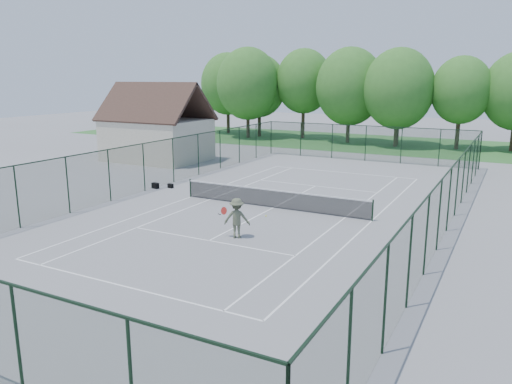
# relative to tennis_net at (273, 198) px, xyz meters

# --- Properties ---
(ground) EXTENTS (140.00, 140.00, 0.00)m
(ground) POSITION_rel_tennis_net_xyz_m (0.00, 0.00, -0.58)
(ground) COLOR gray
(ground) RESTS_ON ground
(grass_far) EXTENTS (80.00, 16.00, 0.01)m
(grass_far) POSITION_rel_tennis_net_xyz_m (0.00, 30.00, -0.57)
(grass_far) COLOR #367432
(grass_far) RESTS_ON ground
(court_lines) EXTENTS (11.05, 23.85, 0.01)m
(court_lines) POSITION_rel_tennis_net_xyz_m (0.00, 0.00, -0.57)
(court_lines) COLOR white
(court_lines) RESTS_ON ground
(tennis_net) EXTENTS (11.08, 0.08, 1.10)m
(tennis_net) POSITION_rel_tennis_net_xyz_m (0.00, 0.00, 0.00)
(tennis_net) COLOR black
(tennis_net) RESTS_ON ground
(fence_enclosure) EXTENTS (18.05, 36.05, 3.02)m
(fence_enclosure) POSITION_rel_tennis_net_xyz_m (0.00, 0.00, 0.98)
(fence_enclosure) COLOR #193220
(fence_enclosure) RESTS_ON ground
(utility_building) EXTENTS (8.60, 6.27, 6.63)m
(utility_building) POSITION_rel_tennis_net_xyz_m (-16.00, 10.00, 2.54)
(utility_building) COLOR beige
(utility_building) RESTS_ON ground
(tree_line_far) EXTENTS (39.40, 6.40, 9.70)m
(tree_line_far) POSITION_rel_tennis_net_xyz_m (0.00, 30.00, 5.42)
(tree_line_far) COLOR #3D2D1E
(tree_line_far) RESTS_ON ground
(sports_bag_a) EXTENTS (0.49, 0.35, 0.36)m
(sports_bag_a) POSITION_rel_tennis_net_xyz_m (-8.88, 0.88, -0.39)
(sports_bag_a) COLOR black
(sports_bag_a) RESTS_ON ground
(sports_bag_b) EXTENTS (0.38, 0.27, 0.28)m
(sports_bag_b) POSITION_rel_tennis_net_xyz_m (-8.10, 1.44, -0.44)
(sports_bag_b) COLOR black
(sports_bag_b) RESTS_ON ground
(tennis_player) EXTENTS (2.14, 1.03, 1.80)m
(tennis_player) POSITION_rel_tennis_net_xyz_m (0.86, -5.43, 0.33)
(tennis_player) COLOR #535941
(tennis_player) RESTS_ON ground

